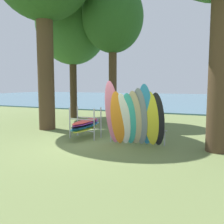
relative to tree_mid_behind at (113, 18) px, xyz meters
name	(u,v)px	position (x,y,z in m)	size (l,w,h in m)	color
ground_plane	(85,146)	(1.31, -5.60, -5.78)	(80.00, 80.00, 0.00)	olive
lake_water	(186,99)	(1.31, 23.07, -5.73)	(80.00, 36.00, 0.10)	#477084
tree_mid_behind	(113,18)	(0.00, 0.00, 0.00)	(3.39, 3.39, 7.81)	#4C3823
tree_far_left_back	(72,23)	(-3.09, 0.78, 0.20)	(4.55, 4.55, 8.63)	#42301E
leaning_board_pile	(134,118)	(2.91, -4.90, -4.78)	(2.16, 1.00, 2.30)	pink
board_storage_rack	(86,125)	(0.70, -4.42, -5.23)	(1.15, 2.13, 1.25)	#9EA0A5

